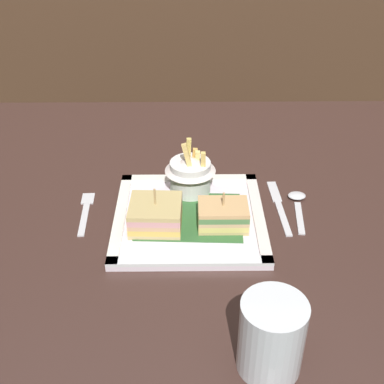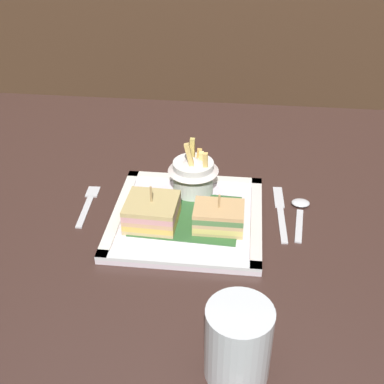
# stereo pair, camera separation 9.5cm
# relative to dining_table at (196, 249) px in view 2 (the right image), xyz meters

# --- Properties ---
(dining_table) EXTENTS (1.29, 0.94, 0.73)m
(dining_table) POSITION_rel_dining_table_xyz_m (0.00, 0.00, 0.00)
(dining_table) COLOR #3D2722
(dining_table) RESTS_ON ground_plane
(square_plate) EXTENTS (0.27, 0.27, 0.02)m
(square_plate) POSITION_rel_dining_table_xyz_m (-0.01, -0.07, 0.14)
(square_plate) COLOR white
(square_plate) RESTS_ON dining_table
(sandwich_half_left) EXTENTS (0.09, 0.09, 0.08)m
(sandwich_half_left) POSITION_rel_dining_table_xyz_m (-0.07, -0.10, 0.16)
(sandwich_half_left) COLOR tan
(sandwich_half_left) RESTS_ON square_plate
(sandwich_half_right) EXTENTS (0.09, 0.06, 0.07)m
(sandwich_half_right) POSITION_rel_dining_table_xyz_m (0.05, -0.10, 0.16)
(sandwich_half_right) COLOR tan
(sandwich_half_right) RESTS_ON square_plate
(fries_cup) EXTENTS (0.10, 0.10, 0.11)m
(fries_cup) POSITION_rel_dining_table_xyz_m (-0.01, 0.01, 0.19)
(fries_cup) COLOR white
(fries_cup) RESTS_ON square_plate
(water_glass) EXTENTS (0.09, 0.09, 0.11)m
(water_glass) POSITION_rel_dining_table_xyz_m (0.09, -0.39, 0.18)
(water_glass) COLOR silver
(water_glass) RESTS_ON dining_table
(fork) EXTENTS (0.03, 0.14, 0.00)m
(fork) POSITION_rel_dining_table_xyz_m (-0.21, -0.04, 0.13)
(fork) COLOR silver
(fork) RESTS_ON dining_table
(knife) EXTENTS (0.02, 0.18, 0.00)m
(knife) POSITION_rel_dining_table_xyz_m (0.16, -0.02, 0.13)
(knife) COLOR silver
(knife) RESTS_ON dining_table
(spoon) EXTENTS (0.04, 0.13, 0.01)m
(spoon) POSITION_rel_dining_table_xyz_m (0.20, -0.02, 0.13)
(spoon) COLOR silver
(spoon) RESTS_ON dining_table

